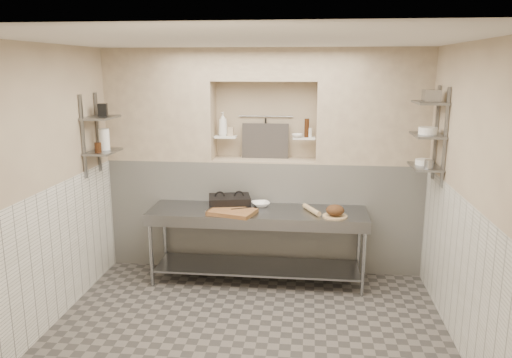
# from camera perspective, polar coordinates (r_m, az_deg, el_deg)

# --- Properties ---
(floor) EXTENTS (4.00, 3.90, 0.10)m
(floor) POSITION_cam_1_polar(r_m,az_deg,el_deg) (5.24, -0.96, -17.36)
(floor) COLOR #58534E
(floor) RESTS_ON ground
(ceiling) EXTENTS (4.00, 3.90, 0.10)m
(ceiling) POSITION_cam_1_polar(r_m,az_deg,el_deg) (4.54, -1.10, 16.19)
(ceiling) COLOR silver
(ceiling) RESTS_ON ground
(wall_left) EXTENTS (0.10, 3.90, 2.80)m
(wall_left) POSITION_cam_1_polar(r_m,az_deg,el_deg) (5.34, -23.42, -1.06)
(wall_left) COLOR tan
(wall_left) RESTS_ON ground
(wall_right) EXTENTS (0.10, 3.90, 2.80)m
(wall_right) POSITION_cam_1_polar(r_m,az_deg,el_deg) (4.87, 23.66, -2.33)
(wall_right) COLOR tan
(wall_right) RESTS_ON ground
(wall_back) EXTENTS (4.00, 0.10, 2.80)m
(wall_back) POSITION_cam_1_polar(r_m,az_deg,el_deg) (6.63, 1.17, 2.50)
(wall_back) COLOR tan
(wall_back) RESTS_ON ground
(wall_front) EXTENTS (4.00, 0.10, 2.80)m
(wall_front) POSITION_cam_1_polar(r_m,az_deg,el_deg) (2.82, -6.32, -12.02)
(wall_front) COLOR tan
(wall_front) RESTS_ON ground
(backwall_lower) EXTENTS (4.00, 0.40, 1.40)m
(backwall_lower) POSITION_cam_1_polar(r_m,az_deg,el_deg) (6.55, 0.95, -3.93)
(backwall_lower) COLOR silver
(backwall_lower) RESTS_ON floor
(alcove_sill) EXTENTS (1.30, 0.40, 0.02)m
(alcove_sill) POSITION_cam_1_polar(r_m,az_deg,el_deg) (6.38, 0.97, 2.20)
(alcove_sill) COLOR tan
(alcove_sill) RESTS_ON backwall_lower
(backwall_pillar_left) EXTENTS (1.35, 0.40, 1.40)m
(backwall_pillar_left) POSITION_cam_1_polar(r_m,az_deg,el_deg) (6.55, -10.76, 8.34)
(backwall_pillar_left) COLOR tan
(backwall_pillar_left) RESTS_ON backwall_lower
(backwall_pillar_right) EXTENTS (1.35, 0.40, 1.40)m
(backwall_pillar_right) POSITION_cam_1_polar(r_m,az_deg,el_deg) (6.31, 13.19, 8.07)
(backwall_pillar_right) COLOR tan
(backwall_pillar_right) RESTS_ON backwall_lower
(backwall_header) EXTENTS (1.30, 0.40, 0.40)m
(backwall_header) POSITION_cam_1_polar(r_m,az_deg,el_deg) (6.27, 1.01, 12.95)
(backwall_header) COLOR tan
(backwall_header) RESTS_ON backwall_lower
(wainscot_left) EXTENTS (0.02, 3.90, 1.40)m
(wainscot_left) POSITION_cam_1_polar(r_m,az_deg,el_deg) (5.51, -22.23, -8.18)
(wainscot_left) COLOR silver
(wainscot_left) RESTS_ON floor
(wainscot_right) EXTENTS (0.02, 3.90, 1.40)m
(wainscot_right) POSITION_cam_1_polar(r_m,az_deg,el_deg) (5.07, 22.29, -9.99)
(wainscot_right) COLOR silver
(wainscot_right) RESTS_ON floor
(alcove_shelf_left) EXTENTS (0.28, 0.16, 0.02)m
(alcove_shelf_left) POSITION_cam_1_polar(r_m,az_deg,el_deg) (6.40, -3.50, 4.84)
(alcove_shelf_left) COLOR white
(alcove_shelf_left) RESTS_ON backwall_lower
(alcove_shelf_right) EXTENTS (0.28, 0.16, 0.02)m
(alcove_shelf_right) POSITION_cam_1_polar(r_m,az_deg,el_deg) (6.31, 5.52, 4.69)
(alcove_shelf_right) COLOR white
(alcove_shelf_right) RESTS_ON backwall_lower
(utensil_rail) EXTENTS (0.70, 0.02, 0.02)m
(utensil_rail) POSITION_cam_1_polar(r_m,az_deg,el_deg) (6.47, 1.13, 7.18)
(utensil_rail) COLOR gray
(utensil_rail) RESTS_ON wall_back
(hanging_steel) EXTENTS (0.02, 0.02, 0.30)m
(hanging_steel) POSITION_cam_1_polar(r_m,az_deg,el_deg) (6.47, 1.11, 5.66)
(hanging_steel) COLOR black
(hanging_steel) RESTS_ON utensil_rail
(splash_panel) EXTENTS (0.60, 0.08, 0.45)m
(splash_panel) POSITION_cam_1_polar(r_m,az_deg,el_deg) (6.44, 1.06, 4.37)
(splash_panel) COLOR #383330
(splash_panel) RESTS_ON alcove_sill
(shelf_rail_left_a) EXTENTS (0.03, 0.03, 0.95)m
(shelf_rail_left_a) POSITION_cam_1_polar(r_m,az_deg,el_deg) (6.33, -17.62, 5.10)
(shelf_rail_left_a) COLOR slate
(shelf_rail_left_a) RESTS_ON wall_left
(shelf_rail_left_b) EXTENTS (0.03, 0.03, 0.95)m
(shelf_rail_left_b) POSITION_cam_1_polar(r_m,az_deg,el_deg) (5.97, -19.15, 4.56)
(shelf_rail_left_b) COLOR slate
(shelf_rail_left_b) RESTS_ON wall_left
(wall_shelf_left_lower) EXTENTS (0.30, 0.50, 0.02)m
(wall_shelf_left_lower) POSITION_cam_1_polar(r_m,az_deg,el_deg) (6.13, -17.08, 3.00)
(wall_shelf_left_lower) COLOR slate
(wall_shelf_left_lower) RESTS_ON wall_left
(wall_shelf_left_upper) EXTENTS (0.30, 0.50, 0.03)m
(wall_shelf_left_upper) POSITION_cam_1_polar(r_m,az_deg,el_deg) (6.08, -17.33, 6.72)
(wall_shelf_left_upper) COLOR slate
(wall_shelf_left_upper) RESTS_ON wall_left
(shelf_rail_right_a) EXTENTS (0.03, 0.03, 1.05)m
(shelf_rail_right_a) POSITION_cam_1_polar(r_m,az_deg,el_deg) (5.96, 19.87, 4.97)
(shelf_rail_right_a) COLOR slate
(shelf_rail_right_a) RESTS_ON wall_right
(shelf_rail_right_b) EXTENTS (0.03, 0.03, 1.05)m
(shelf_rail_right_b) POSITION_cam_1_polar(r_m,az_deg,el_deg) (5.57, 20.80, 4.41)
(shelf_rail_right_b) COLOR slate
(shelf_rail_right_b) RESTS_ON wall_right
(wall_shelf_right_lower) EXTENTS (0.30, 0.50, 0.02)m
(wall_shelf_right_lower) POSITION_cam_1_polar(r_m,az_deg,el_deg) (5.79, 18.76, 1.33)
(wall_shelf_right_lower) COLOR slate
(wall_shelf_right_lower) RESTS_ON wall_right
(wall_shelf_right_mid) EXTENTS (0.30, 0.50, 0.02)m
(wall_shelf_right_mid) POSITION_cam_1_polar(r_m,az_deg,el_deg) (5.73, 19.01, 4.76)
(wall_shelf_right_mid) COLOR slate
(wall_shelf_right_mid) RESTS_ON wall_right
(wall_shelf_right_upper) EXTENTS (0.30, 0.50, 0.03)m
(wall_shelf_right_upper) POSITION_cam_1_polar(r_m,az_deg,el_deg) (5.70, 19.26, 8.25)
(wall_shelf_right_upper) COLOR slate
(wall_shelf_right_upper) RESTS_ON wall_right
(prep_table) EXTENTS (2.60, 0.70, 0.90)m
(prep_table) POSITION_cam_1_polar(r_m,az_deg,el_deg) (6.03, 0.16, -5.98)
(prep_table) COLOR gray
(prep_table) RESTS_ON floor
(panini_press) EXTENTS (0.56, 0.46, 0.14)m
(panini_press) POSITION_cam_1_polar(r_m,az_deg,el_deg) (6.10, -3.05, -2.57)
(panini_press) COLOR black
(panini_press) RESTS_ON prep_table
(cutting_board) EXTENTS (0.60, 0.49, 0.05)m
(cutting_board) POSITION_cam_1_polar(r_m,az_deg,el_deg) (5.82, -2.73, -3.78)
(cutting_board) COLOR #935B35
(cutting_board) RESTS_ON prep_table
(knife_blade) EXTENTS (0.26, 0.14, 0.01)m
(knife_blade) POSITION_cam_1_polar(r_m,az_deg,el_deg) (5.87, -1.61, -3.37)
(knife_blade) COLOR gray
(knife_blade) RESTS_ON cutting_board
(tongs) EXTENTS (0.08, 0.24, 0.02)m
(tongs) POSITION_cam_1_polar(r_m,az_deg,el_deg) (5.86, -5.33, -3.38)
(tongs) COLOR gray
(tongs) RESTS_ON cutting_board
(mixing_bowl) EXTENTS (0.28, 0.28, 0.05)m
(mixing_bowl) POSITION_cam_1_polar(r_m,az_deg,el_deg) (6.13, 0.52, -2.89)
(mixing_bowl) COLOR white
(mixing_bowl) RESTS_ON prep_table
(rolling_pin) EXTENTS (0.22, 0.37, 0.06)m
(rolling_pin) POSITION_cam_1_polar(r_m,az_deg,el_deg) (5.92, 6.37, -3.51)
(rolling_pin) COLOR tan
(rolling_pin) RESTS_ON prep_table
(bread_board) EXTENTS (0.29, 0.29, 0.02)m
(bread_board) POSITION_cam_1_polar(r_m,az_deg,el_deg) (5.78, 9.01, -4.21)
(bread_board) COLOR tan
(bread_board) RESTS_ON prep_table
(bread_loaf) EXTENTS (0.21, 0.21, 0.12)m
(bread_loaf) POSITION_cam_1_polar(r_m,az_deg,el_deg) (5.76, 9.03, -3.54)
(bread_loaf) COLOR #4C2D19
(bread_loaf) RESTS_ON bread_board
(bottle_soap) EXTENTS (0.13, 0.13, 0.30)m
(bottle_soap) POSITION_cam_1_polar(r_m,az_deg,el_deg) (6.38, -3.81, 6.29)
(bottle_soap) COLOR white
(bottle_soap) RESTS_ON alcove_shelf_left
(jar_alcove) EXTENTS (0.07, 0.07, 0.11)m
(jar_alcove) POSITION_cam_1_polar(r_m,az_deg,el_deg) (6.39, -2.92, 5.44)
(jar_alcove) COLOR tan
(jar_alcove) RESTS_ON alcove_shelf_left
(bowl_alcove) EXTENTS (0.18, 0.18, 0.04)m
(bowl_alcove) POSITION_cam_1_polar(r_m,az_deg,el_deg) (6.27, 4.74, 4.97)
(bowl_alcove) COLOR white
(bowl_alcove) RESTS_ON alcove_shelf_right
(condiment_a) EXTENTS (0.05, 0.05, 0.20)m
(condiment_a) POSITION_cam_1_polar(r_m,az_deg,el_deg) (6.33, 5.83, 5.72)
(condiment_a) COLOR black
(condiment_a) RESTS_ON alcove_shelf_right
(condiment_b) EXTENTS (0.06, 0.06, 0.23)m
(condiment_b) POSITION_cam_1_polar(r_m,az_deg,el_deg) (6.27, 5.82, 5.83)
(condiment_b) COLOR black
(condiment_b) RESTS_ON alcove_shelf_right
(condiment_c) EXTENTS (0.07, 0.07, 0.11)m
(condiment_c) POSITION_cam_1_polar(r_m,az_deg,el_deg) (6.30, 6.12, 5.30)
(condiment_c) COLOR white
(condiment_c) RESTS_ON alcove_shelf_right
(jug_left) EXTENTS (0.13, 0.13, 0.25)m
(jug_left) POSITION_cam_1_polar(r_m,az_deg,el_deg) (6.16, -16.96, 4.35)
(jug_left) COLOR white
(jug_left) RESTS_ON wall_shelf_left_lower
(jar_left) EXTENTS (0.08, 0.08, 0.12)m
(jar_left) POSITION_cam_1_polar(r_m,az_deg,el_deg) (6.00, -17.61, 3.45)
(jar_left) COLOR black
(jar_left) RESTS_ON wall_shelf_left_lower
(box_left_upper) EXTENTS (0.12, 0.12, 0.14)m
(box_left_upper) POSITION_cam_1_polar(r_m,az_deg,el_deg) (6.13, -17.12, 7.57)
(box_left_upper) COLOR black
(box_left_upper) RESTS_ON wall_shelf_left_upper
(bowl_right) EXTENTS (0.19, 0.19, 0.06)m
(bowl_right) POSITION_cam_1_polar(r_m,az_deg,el_deg) (5.85, 18.64, 1.86)
(bowl_right) COLOR white
(bowl_right) RESTS_ON wall_shelf_right_lower
(canister_right) EXTENTS (0.10, 0.10, 0.10)m
(canister_right) POSITION_cam_1_polar(r_m,az_deg,el_deg) (5.62, 19.15, 1.60)
(canister_right) COLOR gray
(canister_right) RESTS_ON wall_shelf_right_lower
(bowl_right_mid) EXTENTS (0.20, 0.20, 0.07)m
(bowl_right_mid) POSITION_cam_1_polar(r_m,az_deg,el_deg) (5.72, 19.06, 5.24)
(bowl_right_mid) COLOR white
(bowl_right_mid) RESTS_ON wall_shelf_right_mid
(basket_right) EXTENTS (0.16, 0.20, 0.13)m
(basket_right) POSITION_cam_1_polar(r_m,az_deg,el_deg) (5.65, 19.41, 8.97)
(basket_right) COLOR gray
(basket_right) RESTS_ON wall_shelf_right_upper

